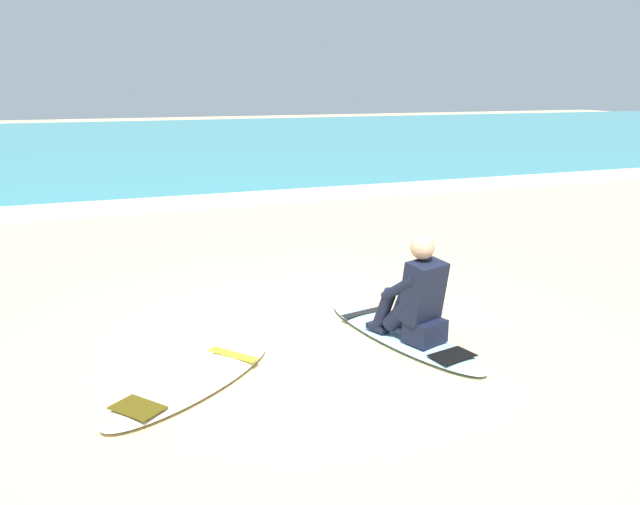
{
  "coord_description": "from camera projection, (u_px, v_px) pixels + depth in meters",
  "views": [
    {
      "loc": [
        -1.99,
        -5.15,
        2.27
      ],
      "look_at": [
        0.34,
        0.9,
        0.55
      ],
      "focal_mm": 35.9,
      "sensor_mm": 36.0,
      "label": 1
    }
  ],
  "objects": [
    {
      "name": "ground_plane",
      "position": [
        321.0,
        337.0,
        5.92
      ],
      "size": [
        80.0,
        80.0,
        0.0
      ],
      "primitive_type": "plane",
      "color": "#CCB584"
    },
    {
      "name": "sea",
      "position": [
        127.0,
        142.0,
        24.66
      ],
      "size": [
        80.0,
        28.0,
        0.1
      ],
      "primitive_type": "cube",
      "color": "teal",
      "rests_on": "ground"
    },
    {
      "name": "breaking_foam",
      "position": [
        188.0,
        202.0,
        12.3
      ],
      "size": [
        80.0,
        0.9,
        0.11
      ],
      "primitive_type": "cube",
      "color": "white",
      "rests_on": "ground"
    },
    {
      "name": "surfer_seated",
      "position": [
        416.0,
        299.0,
        5.61
      ],
      "size": [
        0.54,
        0.77,
        0.95
      ],
      "color": "black",
      "rests_on": "surfboard_main"
    },
    {
      "name": "surfboard_spare_near",
      "position": [
        193.0,
        381.0,
        4.95
      ],
      "size": [
        1.72,
        1.49,
        0.08
      ],
      "color": "#EFE5C6",
      "rests_on": "ground"
    },
    {
      "name": "surfboard_main",
      "position": [
        401.0,
        334.0,
        5.87
      ],
      "size": [
        0.94,
        2.12,
        0.08
      ],
      "color": "#9ED1E5",
      "rests_on": "ground"
    }
  ]
}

